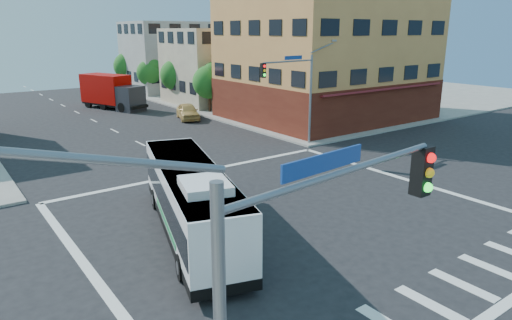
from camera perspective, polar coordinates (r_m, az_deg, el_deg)
ground at (r=22.20m, az=4.89°, el=-7.42°), size 120.00×120.00×0.00m
sidewalk_ne at (r=70.41m, az=7.85°, el=8.65°), size 50.00×50.00×0.15m
corner_building_ne at (r=47.65m, az=8.80°, el=12.25°), size 18.10×15.44×14.00m
building_east_near at (r=58.10m, az=-4.48°, el=11.63°), size 12.06×10.06×9.00m
building_east_far at (r=70.34m, az=-10.66°, el=12.56°), size 12.06×10.06×10.00m
signal_mast_ne at (r=34.58m, az=4.96°, el=9.55°), size 7.91×1.13×8.07m
signal_mast_sw at (r=7.45m, az=6.50°, el=-14.69°), size 7.91×1.01×8.07m
street_tree_a at (r=50.40m, az=-5.75°, el=9.91°), size 3.60×3.60×5.53m
street_tree_b at (r=57.39m, az=-9.89°, el=10.64°), size 3.80×3.80×5.79m
street_tree_c at (r=64.66m, az=-13.11°, el=10.78°), size 3.40×3.40×5.29m
street_tree_d at (r=72.03m, az=-15.72°, el=11.42°), size 4.00×4.00×6.03m
transit_bus at (r=20.14m, az=-8.10°, el=-4.89°), size 5.70×11.74×3.41m
box_truck at (r=55.63m, az=-17.56°, el=8.05°), size 5.33×8.94×3.88m
parked_car at (r=47.33m, az=-8.53°, el=6.03°), size 3.27×5.06×1.60m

